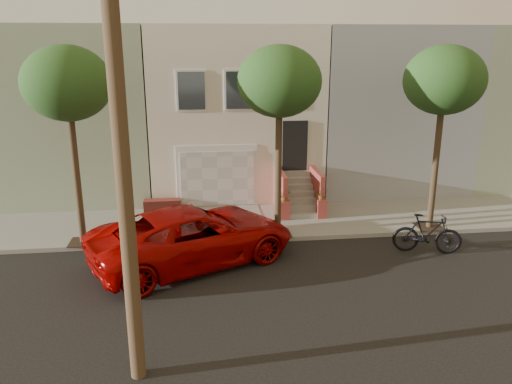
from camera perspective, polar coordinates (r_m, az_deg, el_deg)
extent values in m
plane|color=black|center=(13.84, 0.92, -11.30)|extent=(90.00, 90.00, 0.00)
cube|color=gray|center=(18.68, -1.30, -3.46)|extent=(40.00, 3.70, 0.15)
cube|color=beige|center=(23.55, -2.77, 9.66)|extent=(7.00, 8.00, 7.00)
cube|color=gray|center=(24.04, -19.36, 8.90)|extent=(6.50, 8.00, 7.00)
cube|color=gray|center=(24.97, 13.22, 9.64)|extent=(6.50, 8.00, 7.00)
cube|color=gray|center=(27.86, 26.05, 9.09)|extent=(6.50, 8.00, 7.00)
cube|color=silver|center=(20.01, -4.41, 1.83)|extent=(3.20, 0.12, 2.50)
cube|color=beige|center=(19.98, -4.40, 1.51)|extent=(2.90, 0.06, 2.20)
cube|color=gray|center=(18.59, -4.07, -3.32)|extent=(3.20, 3.70, 0.02)
cube|color=maroon|center=(20.02, -10.61, -1.47)|extent=(1.40, 0.45, 0.44)
cube|color=black|center=(20.06, 4.43, 5.24)|extent=(1.00, 0.06, 2.00)
cube|color=#3F4751|center=(19.37, -7.34, 11.33)|extent=(1.00, 0.06, 1.40)
cube|color=silver|center=(19.39, -7.34, 11.34)|extent=(1.15, 0.05, 1.55)
cube|color=#3F4751|center=(19.44, -1.92, 11.47)|extent=(1.00, 0.06, 1.40)
cube|color=silver|center=(19.46, -1.93, 11.48)|extent=(1.15, 0.05, 1.55)
cube|color=#3F4751|center=(19.68, 3.41, 11.52)|extent=(1.00, 0.06, 1.40)
cube|color=silver|center=(19.70, 3.40, 11.52)|extent=(1.15, 0.05, 1.55)
cube|color=gray|center=(18.97, 5.32, -2.65)|extent=(1.20, 0.28, 0.20)
cube|color=gray|center=(19.17, 5.17, -1.81)|extent=(1.20, 0.28, 0.20)
cube|color=gray|center=(19.37, 5.01, -0.99)|extent=(1.20, 0.28, 0.20)
cube|color=gray|center=(19.57, 4.86, -0.19)|extent=(1.20, 0.28, 0.20)
cube|color=gray|center=(19.78, 4.71, 0.60)|extent=(1.20, 0.28, 0.20)
cube|color=gray|center=(19.99, 4.57, 1.37)|extent=(1.20, 0.28, 0.20)
cube|color=gray|center=(20.20, 4.42, 2.12)|extent=(1.20, 0.28, 0.20)
cube|color=maroon|center=(19.41, 2.84, 0.02)|extent=(0.18, 1.96, 1.60)
cube|color=maroon|center=(19.69, 6.86, 0.16)|extent=(0.18, 1.96, 1.60)
cube|color=maroon|center=(18.72, 3.27, -2.06)|extent=(0.35, 0.35, 0.70)
imported|color=#204518|center=(18.55, 3.30, -0.38)|extent=(0.40, 0.35, 0.45)
cube|color=maroon|center=(19.01, 7.43, -1.88)|extent=(0.35, 0.35, 0.70)
imported|color=#204518|center=(18.84, 7.50, -0.22)|extent=(0.41, 0.35, 0.45)
cube|color=#2D2116|center=(17.64, -18.97, -5.36)|extent=(0.90, 0.90, 0.02)
cylinder|color=#352718|center=(17.00, -19.63, 1.21)|extent=(0.22, 0.22, 4.20)
ellipsoid|color=#204518|center=(16.51, -20.66, 11.47)|extent=(2.70, 2.57, 2.29)
cube|color=#2D2116|center=(17.43, 2.46, -4.70)|extent=(0.90, 0.90, 0.02)
cylinder|color=#352718|center=(16.78, 2.54, 1.98)|extent=(0.22, 0.22, 4.20)
ellipsoid|color=#204518|center=(16.29, 2.68, 12.43)|extent=(2.70, 2.57, 2.29)
cube|color=#2D2116|center=(19.06, 19.04, -3.73)|extent=(0.90, 0.90, 0.02)
cylinder|color=#352718|center=(18.48, 19.64, 2.38)|extent=(0.22, 0.22, 4.20)
ellipsoid|color=#204518|center=(18.03, 20.59, 11.82)|extent=(2.70, 2.57, 2.29)
cylinder|color=#3F2D1D|center=(9.14, -15.20, 6.76)|extent=(0.30, 0.30, 10.00)
imported|color=#9A0403|center=(15.37, -7.12, -4.95)|extent=(6.88, 5.24, 1.74)
imported|color=black|center=(16.94, 18.86, -4.48)|extent=(2.23, 1.17, 1.29)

